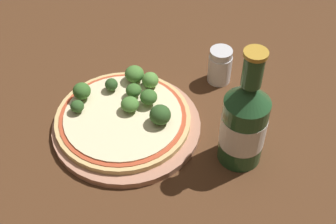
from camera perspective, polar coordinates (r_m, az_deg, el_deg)
ground_plane at (r=0.81m, az=-4.19°, el=-1.99°), size 3.00×3.00×0.00m
plate at (r=0.81m, az=-5.04°, el=-1.48°), size 0.25×0.25×0.01m
pizza at (r=0.80m, az=-5.51°, el=-0.74°), size 0.23×0.23×0.01m
broccoli_floret_0 at (r=0.82m, az=-10.47°, el=2.53°), size 0.03×0.03×0.03m
broccoli_floret_1 at (r=0.83m, az=-2.18°, el=3.91°), size 0.03×0.03×0.03m
broccoli_floret_2 at (r=0.83m, az=-6.92°, el=3.35°), size 0.02×0.02×0.02m
broccoli_floret_3 at (r=0.79m, az=-4.67°, el=0.94°), size 0.03×0.03×0.03m
broccoli_floret_4 at (r=0.80m, az=-2.38°, el=1.83°), size 0.03×0.03×0.03m
broccoli_floret_5 at (r=0.80m, az=-11.01°, el=0.69°), size 0.02×0.02×0.02m
broccoli_floret_6 at (r=0.82m, az=-4.39°, el=2.65°), size 0.03×0.03×0.02m
broccoli_floret_7 at (r=0.85m, az=-4.36°, el=4.65°), size 0.03×0.03×0.03m
broccoli_floret_8 at (r=0.77m, az=-0.96°, el=-0.35°), size 0.04×0.04×0.03m
beer_bottle at (r=0.72m, az=9.27°, el=-1.23°), size 0.07×0.07×0.21m
pepper_shaker at (r=0.88m, az=6.35°, el=5.63°), size 0.04×0.04×0.07m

